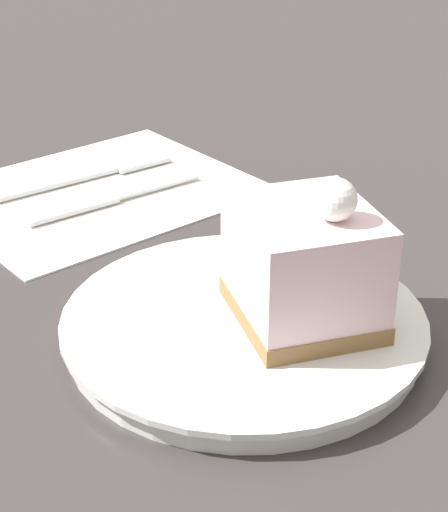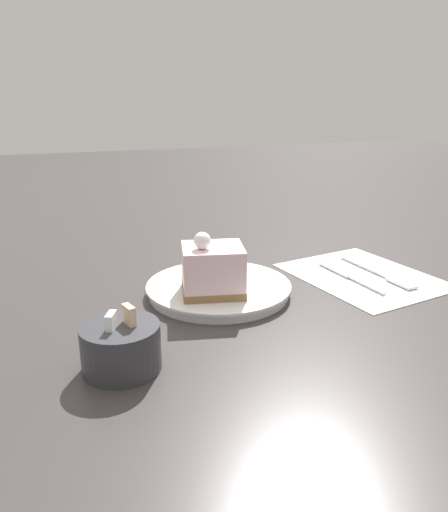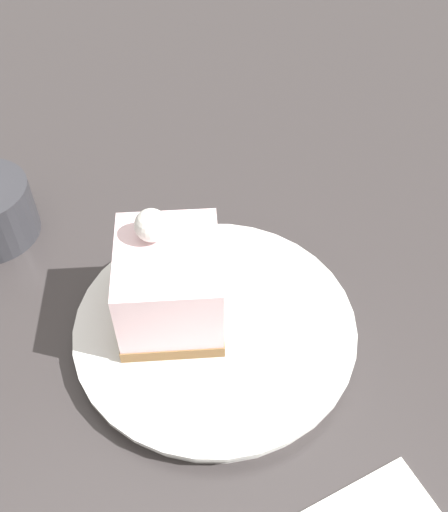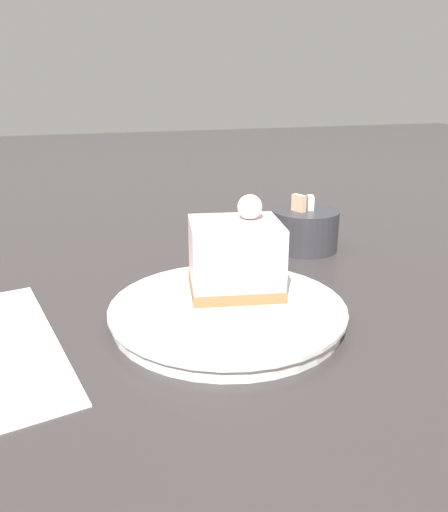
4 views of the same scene
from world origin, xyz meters
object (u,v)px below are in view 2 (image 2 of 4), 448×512
(knife, at_px, (345,274))
(sugar_bowl, at_px, (121,347))
(plate, at_px, (219,288))
(fork, at_px, (382,274))
(cake_slice, at_px, (213,269))

(knife, relative_size, sugar_bowl, 1.80)
(plate, xyz_separation_m, knife, (-0.23, -0.00, -0.00))
(sugar_bowl, bearing_deg, knife, -156.29)
(fork, relative_size, knife, 1.09)
(cake_slice, bearing_deg, sugar_bowl, 54.85)
(plate, height_order, sugar_bowl, sugar_bowl)
(plate, distance_m, sugar_bowl, 0.24)
(fork, bearing_deg, knife, -26.36)
(cake_slice, bearing_deg, plate, -110.24)
(fork, bearing_deg, cake_slice, -4.54)
(plate, relative_size, cake_slice, 2.16)
(plate, height_order, knife, plate)
(cake_slice, relative_size, sugar_bowl, 1.16)
(knife, xyz_separation_m, sugar_bowl, (0.40, 0.17, 0.02))
(plate, xyz_separation_m, fork, (-0.28, 0.02, -0.00))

